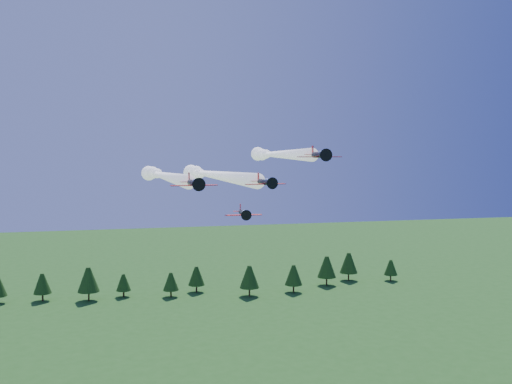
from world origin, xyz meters
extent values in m
cylinder|color=black|center=(-1.27, -9.66, 47.10)|extent=(1.28, 4.73, 0.87)
cone|color=black|center=(-1.02, -12.37, 47.10)|extent=(0.93, 0.85, 0.87)
cone|color=black|center=(-0.98, -12.89, 47.10)|extent=(0.41, 0.42, 0.38)
cylinder|color=black|center=(-0.96, -13.04, 47.10)|extent=(1.81, 0.20, 1.82)
cube|color=red|center=(-1.24, -10.01, 46.83)|extent=(6.48, 1.74, 0.10)
cube|color=red|center=(-1.55, -6.60, 47.15)|extent=(2.56, 0.96, 0.06)
cube|color=red|center=(-1.56, -6.52, 47.84)|extent=(0.15, 0.83, 1.25)
ellipsoid|color=#92ADE2|center=(-1.20, -10.44, 47.45)|extent=(0.71, 1.09, 0.54)
sphere|color=white|center=(-5.20, 33.60, 47.10)|extent=(2.30, 2.30, 2.30)
sphere|color=white|center=(-5.71, 39.23, 47.10)|extent=(3.00, 3.00, 3.00)
sphere|color=white|center=(-6.23, 44.85, 47.10)|extent=(3.70, 3.70, 3.70)
cylinder|color=black|center=(-11.27, -1.20, 46.63)|extent=(1.48, 5.72, 1.05)
cone|color=black|center=(-11.02, -4.49, 46.63)|extent=(1.12, 1.02, 1.05)
cone|color=black|center=(-10.97, -5.12, 46.63)|extent=(0.50, 0.51, 0.46)
cylinder|color=black|center=(-10.95, -5.29, 46.63)|extent=(2.20, 0.21, 2.20)
cube|color=red|center=(-11.24, -1.62, 46.30)|extent=(7.84, 2.01, 0.13)
cube|color=red|center=(-11.56, 2.50, 46.69)|extent=(3.10, 1.12, 0.07)
cube|color=red|center=(-11.57, 2.61, 47.52)|extent=(0.17, 1.00, 1.52)
ellipsoid|color=#92ADE2|center=(-11.20, -2.14, 47.05)|extent=(0.85, 1.31, 0.65)
sphere|color=white|center=(-14.62, 41.62, 46.63)|extent=(2.30, 2.30, 2.30)
sphere|color=white|center=(-15.04, 47.09, 46.63)|extent=(3.00, 3.00, 3.00)
sphere|color=white|center=(-15.47, 52.55, 46.63)|extent=(3.70, 3.70, 3.70)
cylinder|color=black|center=(11.41, 0.94, 51.28)|extent=(1.32, 5.80, 1.07)
cone|color=black|center=(11.26, -2.42, 51.28)|extent=(1.11, 1.01, 1.07)
cone|color=black|center=(11.23, -3.06, 51.28)|extent=(0.49, 0.50, 0.47)
cylinder|color=black|center=(11.22, -3.24, 51.28)|extent=(2.24, 0.14, 2.24)
cube|color=red|center=(11.39, 0.51, 50.94)|extent=(7.94, 1.79, 0.13)
cube|color=red|center=(11.57, 4.72, 51.34)|extent=(3.13, 1.04, 0.07)
cube|color=red|center=(11.58, 4.83, 52.19)|extent=(0.14, 1.02, 1.55)
ellipsoid|color=#92ADE2|center=(11.36, -0.02, 51.71)|extent=(0.82, 1.31, 0.67)
sphere|color=white|center=(13.36, 45.10, 51.28)|extent=(2.30, 2.30, 2.30)
sphere|color=white|center=(13.61, 50.74, 51.28)|extent=(3.00, 3.00, 3.00)
sphere|color=white|center=(13.86, 56.39, 51.28)|extent=(3.70, 3.70, 3.70)
cylinder|color=black|center=(-0.78, 8.46, 40.37)|extent=(1.20, 5.08, 0.93)
cone|color=black|center=(-0.94, 5.52, 40.37)|extent=(0.98, 0.89, 0.93)
cone|color=black|center=(-0.97, 4.96, 40.37)|extent=(0.43, 0.44, 0.41)
cylinder|color=black|center=(-0.97, 4.81, 40.37)|extent=(1.96, 0.14, 1.96)
cube|color=red|center=(-0.80, 8.09, 40.08)|extent=(6.96, 1.63, 0.11)
cube|color=red|center=(-0.60, 11.76, 40.42)|extent=(2.74, 0.94, 0.07)
cube|color=red|center=(-0.60, 11.86, 41.17)|extent=(0.13, 0.89, 1.35)
ellipsoid|color=#92ADE2|center=(-0.82, 7.62, 40.75)|extent=(0.73, 1.15, 0.58)
cylinder|color=#382314|center=(4.16, 112.51, 1.35)|extent=(0.60, 0.60, 2.69)
cone|color=#1D3810|center=(4.16, 112.51, 6.15)|extent=(6.15, 6.15, 6.92)
cylinder|color=#382314|center=(21.95, 102.22, 1.55)|extent=(0.60, 0.60, 3.10)
cone|color=#1D3810|center=(21.95, 102.22, 7.09)|extent=(7.09, 7.09, 7.98)
cylinder|color=#382314|center=(55.07, 111.66, 1.59)|extent=(0.60, 0.60, 3.19)
cone|color=#1D3810|center=(55.07, 111.66, 7.29)|extent=(7.29, 7.29, 8.20)
cylinder|color=#382314|center=(-5.68, 107.75, 1.23)|extent=(0.60, 0.60, 2.46)
cone|color=#1D3810|center=(-5.68, 107.75, 5.63)|extent=(5.63, 5.63, 6.33)
cylinder|color=#382314|center=(-49.75, 112.58, 1.35)|extent=(0.60, 0.60, 2.70)
cone|color=#1D3810|center=(-49.75, 112.58, 6.18)|extent=(6.18, 6.18, 6.95)
cylinder|color=#382314|center=(66.70, 117.48, 1.58)|extent=(0.60, 0.60, 3.15)
cone|color=#1D3810|center=(66.70, 117.48, 7.21)|extent=(7.21, 7.21, 8.11)
cylinder|color=#382314|center=(-34.10, 109.01, 1.65)|extent=(0.60, 0.60, 3.30)
cone|color=#1D3810|center=(-34.10, 109.01, 7.55)|extent=(7.55, 7.55, 8.49)
cylinder|color=#382314|center=(-22.20, 111.89, 1.15)|extent=(0.60, 0.60, 2.30)
cone|color=#1D3810|center=(-22.20, 111.89, 5.26)|extent=(5.26, 5.26, 5.92)
cylinder|color=#382314|center=(83.13, 113.16, 1.18)|extent=(0.60, 0.60, 2.36)
cone|color=#1D3810|center=(83.13, 113.16, 5.40)|extent=(5.40, 5.40, 6.08)
cylinder|color=#382314|center=(39.09, 103.81, 1.43)|extent=(0.60, 0.60, 2.85)
cone|color=#1D3810|center=(39.09, 103.81, 6.52)|extent=(6.52, 6.52, 7.34)
camera|label=1|loc=(-23.35, -95.16, 51.66)|focal=40.00mm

